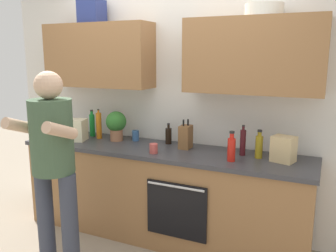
{
  "coord_description": "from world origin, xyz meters",
  "views": [
    {
      "loc": [
        1.43,
        -2.95,
        1.79
      ],
      "look_at": [
        0.12,
        -0.1,
        1.15
      ],
      "focal_mm": 37.76,
      "sensor_mm": 36.0,
      "label": 1
    }
  ],
  "objects": [
    {
      "name": "person_standing",
      "position": [
        -0.55,
        -0.85,
        0.98
      ],
      "size": [
        0.49,
        0.45,
        1.66
      ],
      "color": "#383D4C",
      "rests_on": "ground"
    },
    {
      "name": "grocery_bag_bread",
      "position": [
        1.12,
        0.05,
        1.01
      ],
      "size": [
        0.22,
        0.19,
        0.22
      ],
      "primitive_type": "cube",
      "rotation": [
        0.0,
        0.0,
        -0.29
      ],
      "color": "tan",
      "rests_on": "counter"
    },
    {
      "name": "potted_herb",
      "position": [
        -0.56,
        0.1,
        1.08
      ],
      "size": [
        0.21,
        0.21,
        0.31
      ],
      "color": "#9E6647",
      "rests_on": "counter"
    },
    {
      "name": "counter",
      "position": [
        0.0,
        -0.0,
        0.45
      ],
      "size": [
        2.84,
        0.67,
        0.9
      ],
      "color": "olive",
      "rests_on": "ground"
    },
    {
      "name": "bottle_wine",
      "position": [
        0.76,
        0.1,
        1.02
      ],
      "size": [
        0.05,
        0.05,
        0.28
      ],
      "color": "#471419",
      "rests_on": "counter"
    },
    {
      "name": "ground_plane",
      "position": [
        0.0,
        0.0,
        0.0
      ],
      "size": [
        12.0,
        12.0,
        0.0
      ],
      "primitive_type": "plane",
      "color": "gray"
    },
    {
      "name": "knife_block",
      "position": [
        0.21,
        0.11,
        1.01
      ],
      "size": [
        0.1,
        0.14,
        0.28
      ],
      "color": "brown",
      "rests_on": "counter"
    },
    {
      "name": "bottle_juice",
      "position": [
        -0.78,
        0.1,
        1.04
      ],
      "size": [
        0.06,
        0.06,
        0.32
      ],
      "color": "orange",
      "rests_on": "counter"
    },
    {
      "name": "cup_ceramic",
      "position": [
        0.01,
        -0.17,
        0.95
      ],
      "size": [
        0.08,
        0.08,
        0.09
      ],
      "primitive_type": "cylinder",
      "color": "#BF4C47",
      "rests_on": "counter"
    },
    {
      "name": "back_wall_unit",
      "position": [
        -0.0,
        0.27,
        1.5
      ],
      "size": [
        4.0,
        0.38,
        2.5
      ],
      "color": "silver",
      "rests_on": "ground"
    },
    {
      "name": "bottle_soda",
      "position": [
        -0.92,
        0.17,
        1.03
      ],
      "size": [
        0.06,
        0.06,
        0.29
      ],
      "color": "#198C33",
      "rests_on": "counter"
    },
    {
      "name": "grocery_bag_rice",
      "position": [
        -0.94,
        -0.07,
        1.01
      ],
      "size": [
        0.23,
        0.23,
        0.22
      ],
      "primitive_type": "cube",
      "rotation": [
        0.0,
        0.0,
        0.3
      ],
      "color": "beige",
      "rests_on": "counter"
    },
    {
      "name": "bottle_soy",
      "position": [
        -0.01,
        0.2,
        0.99
      ],
      "size": [
        0.06,
        0.06,
        0.21
      ],
      "color": "black",
      "rests_on": "counter"
    },
    {
      "name": "bottle_hotsauce",
      "position": [
        0.72,
        -0.12,
        1.01
      ],
      "size": [
        0.07,
        0.07,
        0.26
      ],
      "color": "red",
      "rests_on": "counter"
    },
    {
      "name": "cup_tea",
      "position": [
        -0.38,
        0.18,
        0.95
      ],
      "size": [
        0.07,
        0.07,
        0.11
      ],
      "primitive_type": "cylinder",
      "color": "#33598C",
      "rests_on": "counter"
    },
    {
      "name": "cup_stoneware",
      "position": [
        -1.2,
        0.12,
        0.95
      ],
      "size": [
        0.08,
        0.08,
        0.09
      ],
      "primitive_type": "cylinder",
      "color": "slate",
      "rests_on": "counter"
    },
    {
      "name": "bottle_oil",
      "position": [
        0.91,
        0.07,
        1.01
      ],
      "size": [
        0.06,
        0.06,
        0.25
      ],
      "color": "olive",
      "rests_on": "counter"
    }
  ]
}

